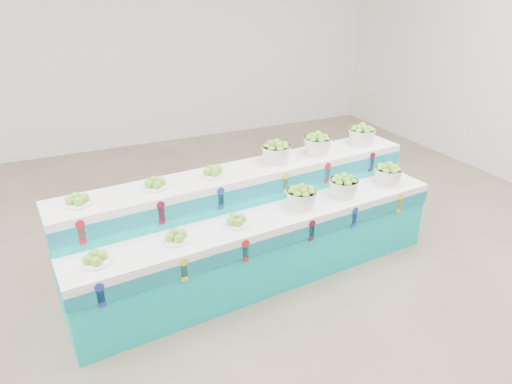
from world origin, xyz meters
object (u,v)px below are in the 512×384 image
Objects in this scene: display_stand at (256,226)px; basket_lower_left at (301,197)px; plate_upper_mid at (155,183)px; basket_upper_right at (362,135)px.

display_stand reaches higher than basket_lower_left.
display_stand is 12.60× the size of basket_lower_left.
basket_lower_left is 1.34m from plate_upper_mid.
plate_upper_mid is (-0.90, 0.15, 0.56)m from display_stand.
basket_upper_right reaches higher than basket_lower_left.
basket_upper_right reaches higher than display_stand.
basket_lower_left is 1.28× the size of plate_upper_mid.
display_stand is 0.53m from basket_lower_left.
display_stand is 1.60m from basket_upper_right.
basket_lower_left is at bearing -32.21° from display_stand.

